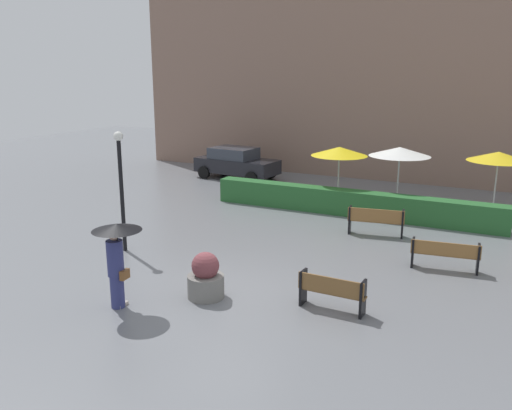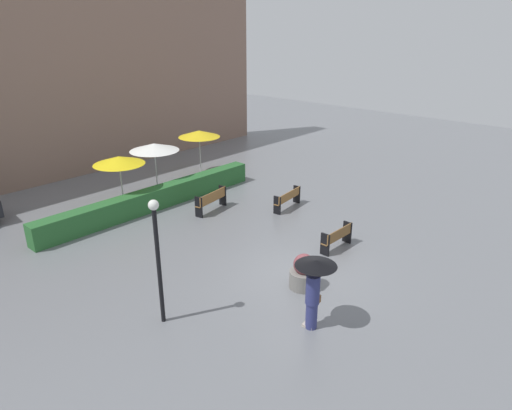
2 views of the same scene
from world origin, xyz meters
name	(u,v)px [view 1 (image 1 of 2)]	position (x,y,z in m)	size (l,w,h in m)	color
ground_plane	(231,291)	(0.00, 0.00, 0.00)	(60.00, 60.00, 0.00)	slate
bench_near_right	(332,291)	(2.61, 0.10, 0.49)	(1.57, 0.39, 0.85)	brown
bench_back_row	(376,220)	(2.01, 6.25, 0.55)	(1.87, 0.66, 0.93)	olive
bench_far_right	(445,253)	(4.54, 3.95, 0.50)	(1.85, 0.57, 0.83)	olive
pedestrian_with_umbrella	(116,250)	(-1.84, -1.98, 1.40)	(1.13, 1.13, 2.04)	navy
planter_pot	(206,278)	(-0.36, -0.57, 0.49)	(0.90, 0.90, 1.15)	slate
lamp_post	(121,178)	(-4.44, 1.26, 2.26)	(0.28, 0.28, 3.65)	black
patio_umbrella_yellow	(339,151)	(-0.41, 9.51, 2.24)	(2.25, 2.25, 2.42)	silver
patio_umbrella_white	(400,152)	(1.85, 10.03, 2.31)	(2.36, 2.36, 2.49)	silver
patio_umbrella_yellow_far	(499,157)	(5.31, 10.76, 2.27)	(2.25, 2.25, 2.45)	silver
hedge_strip	(351,203)	(0.49, 8.40, 0.48)	(11.13, 0.70, 0.95)	#28602D
building_facade	(393,71)	(0.00, 16.00, 5.32)	(28.00, 1.20, 10.64)	#846656
parked_car	(236,163)	(-6.84, 12.61, 0.82)	(4.33, 2.26, 1.57)	black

